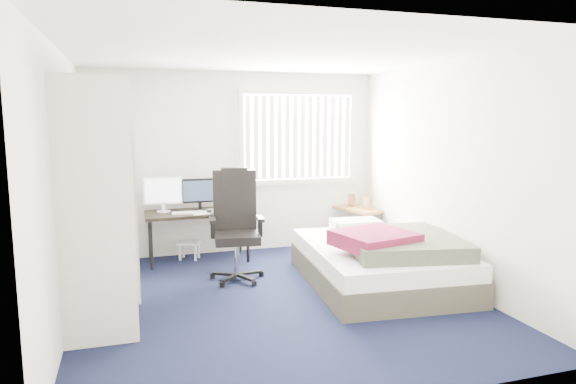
{
  "coord_description": "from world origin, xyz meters",
  "views": [
    {
      "loc": [
        -1.43,
        -4.92,
        1.88
      ],
      "look_at": [
        0.23,
        0.4,
        1.07
      ],
      "focal_mm": 32.0,
      "sensor_mm": 36.0,
      "label": 1
    }
  ],
  "objects_px": {
    "desk": "(198,208)",
    "nightstand": "(357,212)",
    "office_chair": "(236,236)",
    "bed": "(381,259)"
  },
  "relations": [
    {
      "from": "desk",
      "to": "nightstand",
      "type": "relative_size",
      "value": 1.51
    },
    {
      "from": "office_chair",
      "to": "bed",
      "type": "xyz_separation_m",
      "value": [
        1.52,
        -0.72,
        -0.21
      ]
    },
    {
      "from": "bed",
      "to": "office_chair",
      "type": "bearing_deg",
      "value": 154.51
    },
    {
      "from": "office_chair",
      "to": "bed",
      "type": "distance_m",
      "value": 1.69
    },
    {
      "from": "nightstand",
      "to": "bed",
      "type": "relative_size",
      "value": 0.42
    },
    {
      "from": "nightstand",
      "to": "bed",
      "type": "distance_m",
      "value": 1.78
    },
    {
      "from": "nightstand",
      "to": "desk",
      "type": "bearing_deg",
      "value": -177.73
    },
    {
      "from": "office_chair",
      "to": "nightstand",
      "type": "relative_size",
      "value": 1.41
    },
    {
      "from": "desk",
      "to": "office_chair",
      "type": "relative_size",
      "value": 1.07
    },
    {
      "from": "nightstand",
      "to": "office_chair",
      "type": "bearing_deg",
      "value": -154.05
    }
  ]
}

